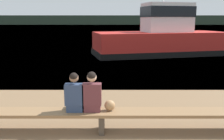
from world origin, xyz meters
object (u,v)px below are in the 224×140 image
(bench_main, at_px, (101,115))
(shopping_bag, at_px, (109,105))
(person_left, at_px, (74,95))
(tugboat_red, at_px, (161,39))
(person_right, at_px, (92,94))

(bench_main, bearing_deg, shopping_bag, 8.20)
(person_left, bearing_deg, tugboat_red, 70.98)
(person_left, relative_size, tugboat_red, 0.09)
(bench_main, xyz_separation_m, person_left, (-0.61, 0.01, 0.47))
(person_left, height_order, person_right, person_right)
(bench_main, distance_m, person_left, 0.77)
(bench_main, bearing_deg, person_right, 177.52)
(tugboat_red, bearing_deg, shopping_bag, 150.47)
(shopping_bag, bearing_deg, person_right, -177.47)
(shopping_bag, xyz_separation_m, tugboat_red, (3.68, 12.97, 0.54))
(person_left, relative_size, shopping_bag, 3.60)
(bench_main, relative_size, person_left, 7.83)
(person_right, xyz_separation_m, tugboat_red, (4.08, 12.99, 0.27))
(person_right, bearing_deg, tugboat_red, 72.56)
(person_right, bearing_deg, shopping_bag, 2.53)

